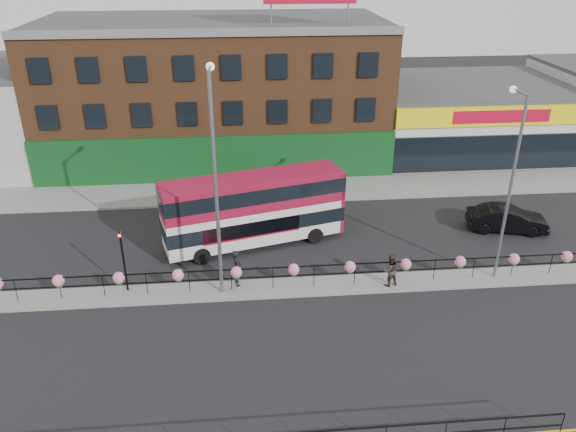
{
  "coord_description": "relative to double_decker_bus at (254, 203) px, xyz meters",
  "views": [
    {
      "loc": [
        -2.35,
        -22.97,
        15.22
      ],
      "look_at": [
        0.0,
        3.0,
        2.5
      ],
      "focal_mm": 35.0,
      "sensor_mm": 36.0,
      "label": 1
    }
  ],
  "objects": [
    {
      "name": "supermarket",
      "position": [
        17.69,
        15.13,
        0.18
      ],
      "size": [
        15.0,
        12.25,
        5.3
      ],
      "color": "silver",
      "rests_on": "ground"
    },
    {
      "name": "north_pavement",
      "position": [
        1.69,
        7.22,
        -2.39
      ],
      "size": [
        60.0,
        4.0,
        0.15
      ],
      "primitive_type": "cube",
      "color": "gray",
      "rests_on": "ground"
    },
    {
      "name": "median",
      "position": [
        1.69,
        -4.78,
        -2.39
      ],
      "size": [
        60.0,
        1.6,
        0.15
      ],
      "primitive_type": "cube",
      "color": "gray",
      "rests_on": "ground"
    },
    {
      "name": "pedestrian_a",
      "position": [
        -1.04,
        -4.35,
        -1.38
      ],
      "size": [
        0.92,
        0.8,
        1.88
      ],
      "primitive_type": "imported",
      "rotation": [
        0.0,
        0.0,
        1.84
      ],
      "color": "black",
      "rests_on": "median"
    },
    {
      "name": "traffic_light_median",
      "position": [
        -6.31,
        -4.38,
        -0.0
      ],
      "size": [
        0.15,
        0.28,
        3.65
      ],
      "color": "black",
      "rests_on": "median"
    },
    {
      "name": "lamp_column_east",
      "position": [
        11.81,
        -4.55,
        3.16
      ],
      "size": [
        0.33,
        1.62,
        9.26
      ],
      "color": "slate",
      "rests_on": "median"
    },
    {
      "name": "car",
      "position": [
        14.7,
        0.25,
        -1.73
      ],
      "size": [
        3.49,
        5.18,
        1.49
      ],
      "primitive_type": "imported",
      "rotation": [
        0.0,
        0.0,
        1.35
      ],
      "color": "black",
      "rests_on": "ground"
    },
    {
      "name": "brick_building",
      "position": [
        -2.31,
        15.18,
        2.66
      ],
      "size": [
        25.0,
        12.21,
        10.3
      ],
      "color": "brown",
      "rests_on": "ground"
    },
    {
      "name": "double_decker_bus",
      "position": [
        0.0,
        0.0,
        0.0
      ],
      "size": [
        10.21,
        4.91,
        4.02
      ],
      "color": "silver",
      "rests_on": "ground"
    },
    {
      "name": "pedestrian_b",
      "position": [
        6.34,
        -5.09,
        -1.48
      ],
      "size": [
        1.11,
        1.01,
        1.69
      ],
      "primitive_type": "imported",
      "rotation": [
        0.0,
        0.0,
        3.38
      ],
      "color": "#33281D",
      "rests_on": "median"
    },
    {
      "name": "ground",
      "position": [
        1.69,
        -4.78,
        -2.47
      ],
      "size": [
        120.0,
        120.0,
        0.0
      ],
      "primitive_type": "plane",
      "color": "black",
      "rests_on": "ground"
    },
    {
      "name": "lamp_column_west",
      "position": [
        -1.78,
        -4.69,
        3.92
      ],
      "size": [
        0.38,
        1.85,
        10.53
      ],
      "color": "slate",
      "rests_on": "median"
    },
    {
      "name": "median_railing",
      "position": [
        1.69,
        -4.78,
        -1.42
      ],
      "size": [
        30.04,
        0.56,
        1.23
      ],
      "color": "black",
      "rests_on": "median"
    }
  ]
}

